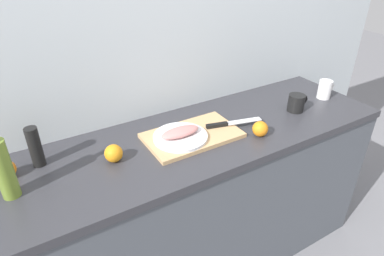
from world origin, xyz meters
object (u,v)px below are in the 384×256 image
(pepper_mill, at_px, (35,147))
(coffee_mug_0, at_px, (296,103))
(orange_0, at_px, (260,129))
(chef_knife, at_px, (227,124))
(white_plate, at_px, (180,137))
(fish_fillet, at_px, (180,132))
(cutting_board, at_px, (192,135))
(olive_oil_bottle, at_px, (3,168))
(coffee_mug_1, at_px, (325,89))

(pepper_mill, bearing_deg, coffee_mug_0, -8.68)
(coffee_mug_0, relative_size, orange_0, 1.72)
(chef_knife, bearing_deg, white_plate, -168.95)
(fish_fillet, distance_m, chef_knife, 0.26)
(fish_fillet, height_order, coffee_mug_0, coffee_mug_0)
(white_plate, bearing_deg, pepper_mill, 165.87)
(cutting_board, relative_size, pepper_mill, 2.52)
(chef_knife, distance_m, coffee_mug_0, 0.44)
(fish_fillet, relative_size, olive_oil_bottle, 0.63)
(white_plate, xyz_separation_m, orange_0, (0.35, -0.15, 0.01))
(fish_fillet, height_order, olive_oil_bottle, olive_oil_bottle)
(cutting_board, bearing_deg, fish_fillet, -173.16)
(fish_fillet, xyz_separation_m, coffee_mug_1, (0.97, -0.01, 0.00))
(coffee_mug_0, height_order, orange_0, coffee_mug_0)
(orange_0, distance_m, pepper_mill, 1.00)
(white_plate, distance_m, coffee_mug_0, 0.70)
(chef_knife, distance_m, orange_0, 0.17)
(pepper_mill, bearing_deg, cutting_board, -12.06)
(white_plate, xyz_separation_m, olive_oil_bottle, (-0.72, -0.00, 0.10))
(coffee_mug_1, xyz_separation_m, pepper_mill, (-1.56, 0.16, 0.03))
(chef_knife, xyz_separation_m, pepper_mill, (-0.85, 0.16, 0.06))
(white_plate, distance_m, olive_oil_bottle, 0.72)
(cutting_board, bearing_deg, coffee_mug_1, -1.37)
(cutting_board, bearing_deg, white_plate, -173.16)
(white_plate, bearing_deg, coffee_mug_0, -3.90)
(olive_oil_bottle, distance_m, pepper_mill, 0.20)
(fish_fillet, relative_size, chef_knife, 0.66)
(cutting_board, relative_size, orange_0, 5.95)
(coffee_mug_0, bearing_deg, orange_0, -163.71)
(cutting_board, distance_m, chef_knife, 0.19)
(coffee_mug_1, bearing_deg, white_plate, 179.21)
(fish_fillet, height_order, chef_knife, fish_fillet)
(fish_fillet, relative_size, coffee_mug_1, 1.64)
(cutting_board, distance_m, pepper_mill, 0.68)
(pepper_mill, bearing_deg, chef_knife, -10.87)
(white_plate, relative_size, chef_knife, 0.88)
(coffee_mug_1, bearing_deg, coffee_mug_0, -172.69)
(coffee_mug_0, bearing_deg, olive_oil_bottle, 178.09)
(olive_oil_bottle, height_order, coffee_mug_0, olive_oil_bottle)
(olive_oil_bottle, bearing_deg, pepper_mill, 51.09)
(white_plate, distance_m, chef_knife, 0.26)
(coffee_mug_1, bearing_deg, orange_0, -167.56)
(cutting_board, xyz_separation_m, olive_oil_bottle, (-0.79, -0.01, 0.12))
(white_plate, bearing_deg, cutting_board, 6.84)
(olive_oil_bottle, relative_size, coffee_mug_1, 2.62)
(olive_oil_bottle, xyz_separation_m, orange_0, (1.07, -0.15, -0.09))
(coffee_mug_1, xyz_separation_m, orange_0, (-0.61, -0.13, -0.02))
(fish_fillet, distance_m, orange_0, 0.38)
(chef_knife, height_order, olive_oil_bottle, olive_oil_bottle)
(chef_knife, relative_size, orange_0, 3.83)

